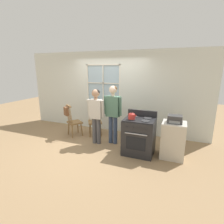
{
  "coord_description": "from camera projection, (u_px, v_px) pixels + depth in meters",
  "views": [
    {
      "loc": [
        2.25,
        -4.09,
        2.15
      ],
      "look_at": [
        0.55,
        0.14,
        1.0
      ],
      "focal_mm": 28.0,
      "sensor_mm": 36.0,
      "label": 1
    }
  ],
  "objects": [
    {
      "name": "wall_back",
      "position": [
        111.0,
        93.0,
        5.95
      ],
      "size": [
        6.4,
        0.16,
        2.7
      ],
      "color": "silver",
      "rests_on": "ground_plane"
    },
    {
      "name": "chair_by_window",
      "position": [
        74.0,
        122.0,
        5.64
      ],
      "size": [
        0.57,
        0.57,
        1.03
      ],
      "rotation": [
        0.0,
        0.0,
        2.53
      ],
      "color": "olive",
      "rests_on": "ground_plane"
    },
    {
      "name": "chair_near_wall",
      "position": [
        95.0,
        122.0,
        5.7
      ],
      "size": [
        0.57,
        0.56,
        1.03
      ],
      "rotation": [
        0.0,
        0.0,
        0.54
      ],
      "color": "olive",
      "rests_on": "ground_plane"
    },
    {
      "name": "potted_plant",
      "position": [
        95.0,
        99.0,
        6.13
      ],
      "size": [
        0.13,
        0.13,
        0.2
      ],
      "color": "#42474C",
      "rests_on": "wall_back"
    },
    {
      "name": "handbag",
      "position": [
        66.0,
        111.0,
        5.42
      ],
      "size": [
        0.25,
        0.25,
        0.31
      ],
      "color": "brown",
      "rests_on": "chair_by_window"
    },
    {
      "name": "person_teen_center",
      "position": [
        113.0,
        109.0,
        4.91
      ],
      "size": [
        0.53,
        0.24,
        1.68
      ],
      "rotation": [
        0.0,
        0.0,
        -0.04
      ],
      "color": "#384766",
      "rests_on": "ground_plane"
    },
    {
      "name": "side_counter",
      "position": [
        173.0,
        140.0,
        4.24
      ],
      "size": [
        0.55,
        0.5,
        0.9
      ],
      "color": "beige",
      "rests_on": "ground_plane"
    },
    {
      "name": "stereo",
      "position": [
        175.0,
        119.0,
        4.09
      ],
      "size": [
        0.34,
        0.29,
        0.18
      ],
      "color": "#38383A",
      "rests_on": "side_counter"
    },
    {
      "name": "kettle",
      "position": [
        132.0,
        116.0,
        4.25
      ],
      "size": [
        0.21,
        0.17,
        0.25
      ],
      "color": "red",
      "rests_on": "stove"
    },
    {
      "name": "stove",
      "position": [
        139.0,
        136.0,
        4.44
      ],
      "size": [
        0.76,
        0.68,
        1.08
      ],
      "color": "#232326",
      "rests_on": "ground_plane"
    },
    {
      "name": "ground_plane",
      "position": [
        92.0,
        145.0,
        5.02
      ],
      "size": [
        16.0,
        16.0,
        0.0
      ],
      "primitive_type": "plane",
      "color": "#937551"
    },
    {
      "name": "person_elderly_left",
      "position": [
        96.0,
        111.0,
        4.91
      ],
      "size": [
        0.5,
        0.24,
        1.59
      ],
      "rotation": [
        0.0,
        0.0,
        0.05
      ],
      "color": "#4C4C51",
      "rests_on": "ground_plane"
    }
  ]
}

